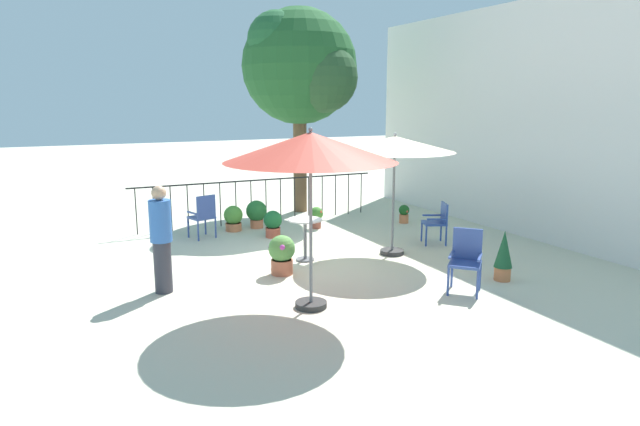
{
  "coord_description": "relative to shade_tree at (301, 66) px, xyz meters",
  "views": [
    {
      "loc": [
        8.72,
        -4.28,
        2.82
      ],
      "look_at": [
        0.0,
        -0.08,
        0.86
      ],
      "focal_mm": 31.46,
      "sensor_mm": 36.0,
      "label": 1
    }
  ],
  "objects": [
    {
      "name": "potted_plant_0",
      "position": [
        2.29,
        1.57,
        -3.4
      ],
      "size": [
        0.25,
        0.25,
        0.43
      ],
      "color": "#CD7448",
      "rests_on": "ground"
    },
    {
      "name": "standing_person",
      "position": [
        4.75,
        -4.37,
        -2.8
      ],
      "size": [
        0.42,
        0.42,
        1.61
      ],
      "color": "#33333D",
      "rests_on": "ground"
    },
    {
      "name": "patio_chair_0",
      "position": [
        1.74,
        -3.0,
        -3.11
      ],
      "size": [
        0.55,
        0.55,
        0.91
      ],
      "color": "#384D95",
      "rests_on": "ground"
    },
    {
      "name": "potted_plant_1",
      "position": [
        1.34,
        -2.25,
        -3.34
      ],
      "size": [
        0.41,
        0.41,
        0.56
      ],
      "color": "#C3724A",
      "rests_on": "ground"
    },
    {
      "name": "shade_tree",
      "position": [
        0.0,
        0.0,
        0.0
      ],
      "size": [
        2.96,
        2.82,
        5.04
      ],
      "color": "brown",
      "rests_on": "ground"
    },
    {
      "name": "patio_umbrella_1",
      "position": [
        4.45,
        -0.15,
        -1.61
      ],
      "size": [
        2.17,
        2.17,
        2.24
      ],
      "color": "#2D2D2D",
      "rests_on": "ground"
    },
    {
      "name": "patio_chair_2",
      "position": [
        4.19,
        1.09,
        -3.15
      ],
      "size": [
        0.57,
        0.57,
        0.82
      ],
      "color": "#2C499E",
      "rests_on": "ground"
    },
    {
      "name": "patio_chair_1",
      "position": [
        6.67,
        -0.3,
        -3.09
      ],
      "size": [
        0.64,
        0.64,
        0.94
      ],
      "color": "#324A93",
      "rests_on": "ground"
    },
    {
      "name": "potted_plant_6",
      "position": [
        6.52,
        0.58,
        -3.21
      ],
      "size": [
        0.29,
        0.29,
        0.81
      ],
      "color": "#C97245",
      "rests_on": "ground"
    },
    {
      "name": "potted_plant_4",
      "position": [
        1.28,
        -1.69,
        -3.28
      ],
      "size": [
        0.47,
        0.47,
        0.62
      ],
      "color": "#C96E4C",
      "rests_on": "ground"
    },
    {
      "name": "potted_plant_3",
      "position": [
        1.91,
        -0.51,
        -3.35
      ],
      "size": [
        0.3,
        0.3,
        0.49
      ],
      "color": "#954A39",
      "rests_on": "ground"
    },
    {
      "name": "villa_facade",
      "position": [
        4.23,
        3.21,
        -1.23
      ],
      "size": [
        10.31,
        0.3,
        4.79
      ],
      "primitive_type": "cube",
      "color": "white",
      "rests_on": "ground"
    },
    {
      "name": "ground_plane",
      "position": [
        4.23,
        -1.46,
        -3.63
      ],
      "size": [
        60.0,
        60.0,
        0.0
      ],
      "primitive_type": "plane",
      "color": "beige"
    },
    {
      "name": "patio_umbrella_0",
      "position": [
        6.28,
        -2.66,
        -1.43
      ],
      "size": [
        2.31,
        2.31,
        2.47
      ],
      "color": "#2D2D2D",
      "rests_on": "ground"
    },
    {
      "name": "potted_plant_5",
      "position": [
        2.26,
        -1.68,
        -3.33
      ],
      "size": [
        0.38,
        0.38,
        0.56
      ],
      "color": "#BA533D",
      "rests_on": "ground"
    },
    {
      "name": "cafe_table_0",
      "position": [
        4.13,
        -1.78,
        -3.11
      ],
      "size": [
        0.6,
        0.6,
        0.75
      ],
      "color": "silver",
      "rests_on": "ground"
    },
    {
      "name": "potted_plant_2",
      "position": [
        4.69,
        -2.45,
        -3.28
      ],
      "size": [
        0.44,
        0.44,
        0.65
      ],
      "color": "#BD6548",
      "rests_on": "ground"
    },
    {
      "name": "terrace_railing",
      "position": [
        0.78,
        -1.46,
        -2.95
      ],
      "size": [
        0.03,
        5.85,
        1.01
      ],
      "color": "black",
      "rests_on": "ground"
    }
  ]
}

